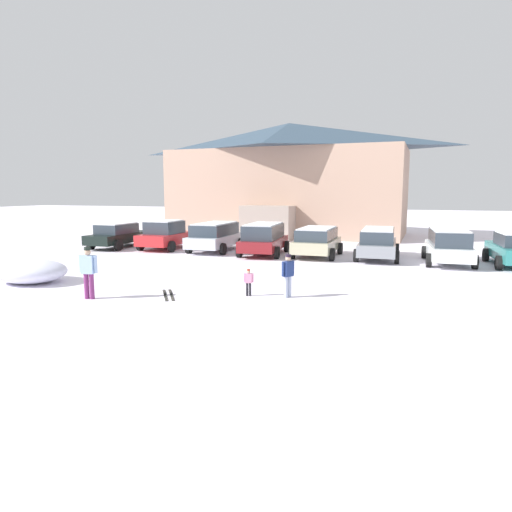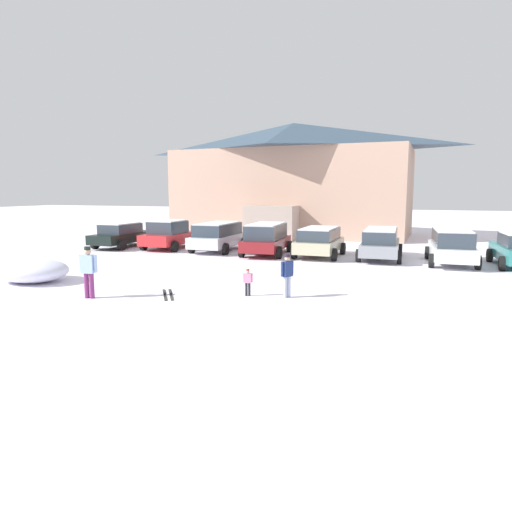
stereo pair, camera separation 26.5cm
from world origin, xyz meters
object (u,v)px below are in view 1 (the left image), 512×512
Objects in this scene: skier_teen_in_navy_coat at (288,273)px; skier_adult_in_blue_parka at (88,270)px; parked_maroon_van at (264,238)px; parked_grey_wagon at (378,242)px; parked_black_sedan at (119,235)px; parked_red_sedan at (166,235)px; parked_silver_wagon at (215,236)px; pair_of_skis at (168,295)px; plowed_snow_pile at (30,271)px; ski_lodge at (288,179)px; skier_child_in_pink_snowsuit at (249,281)px; parked_beige_suv at (317,241)px; parked_white_suv at (448,245)px.

skier_teen_in_navy_coat is 0.84× the size of skier_adult_in_blue_parka.
parked_maroon_van reaches higher than parked_grey_wagon.
parked_red_sedan is (3.11, 0.28, 0.08)m from parked_black_sedan.
parked_silver_wagon is 3.34× the size of skier_teen_in_navy_coat.
parked_silver_wagon is 1.04× the size of parked_maroon_van.
parked_silver_wagon is 2.99× the size of pair_of_skis.
plowed_snow_pile is (3.42, -10.24, -0.33)m from parked_black_sedan.
ski_lodge is 22.42m from skier_child_in_pink_snowsuit.
parked_maroon_van is at bearing 112.59° from skier_teen_in_navy_coat.
plowed_snow_pile is (-8.80, -10.29, -0.40)m from parked_beige_suv.
skier_child_in_pink_snowsuit is at bearing -108.42° from parked_grey_wagon.
parked_beige_suv is at bearing 4.34° from parked_maroon_van.
parked_beige_suv is at bearing 96.00° from skier_teen_in_navy_coat.
skier_child_in_pink_snowsuit reaches higher than plowed_snow_pile.
parked_black_sedan is 3.28× the size of skier_teen_in_navy_coat.
parked_black_sedan is at bearing 144.53° from skier_teen_in_navy_coat.
plowed_snow_pile is at bearing -175.16° from skier_teen_in_navy_coat.
ski_lodge reaches higher than parked_grey_wagon.
parked_grey_wagon is 14.46m from skier_adult_in_blue_parka.
skier_adult_in_blue_parka is (-7.99, -12.04, 0.10)m from parked_grey_wagon.
skier_adult_in_blue_parka is 1.06× the size of pair_of_skis.
parked_red_sedan is 0.85× the size of parked_silver_wagon.
plowed_snow_pile reaches higher than pair_of_skis.
parked_beige_suv is (9.10, -0.23, -0.01)m from parked_red_sedan.
parked_black_sedan is 12.22m from parked_beige_suv.
parked_beige_suv is 3.08m from parked_grey_wagon.
skier_child_in_pink_snowsuit is (-0.27, -9.69, -0.33)m from parked_beige_suv.
parked_grey_wagon is at bearing 5.17° from parked_maroon_van.
parked_white_suv reaches higher than parked_grey_wagon.
ski_lodge is 3.96× the size of parked_silver_wagon.
plowed_snow_pile is at bearing 159.67° from skier_adult_in_blue_parka.
parked_red_sedan is 6.26m from parked_maroon_van.
skier_adult_in_blue_parka is (-11.27, -11.47, 0.05)m from parked_white_suv.
parked_black_sedan is 9.36m from parked_maroon_van.
parked_beige_suv is 2.92× the size of skier_teen_in_navy_coat.
skier_adult_in_blue_parka is at bearing -90.33° from ski_lodge.
skier_teen_in_navy_coat is at bearing 4.84° from plowed_snow_pile.
skier_teen_in_navy_coat is (6.94, -9.80, -0.09)m from parked_silver_wagon.
parked_grey_wagon is at bearing 0.44° from parked_red_sedan.
skier_teen_in_navy_coat is at bearing -84.00° from parked_beige_suv.
skier_child_in_pink_snowsuit is at bearing 4.06° from plowed_snow_pile.
skier_child_in_pink_snowsuit is (8.83, -9.91, -0.35)m from parked_red_sedan.
parked_maroon_van is at bearing -1.01° from parked_black_sedan.
skier_child_in_pink_snowsuit is (-6.61, -9.43, -0.39)m from parked_white_suv.
parked_white_suv reaches higher than plowed_snow_pile.
parked_red_sedan reaches higher than parked_black_sedan.
ski_lodge is 4.03× the size of parked_black_sedan.
parked_white_suv reaches higher than parked_black_sedan.
plowed_snow_pile is at bearing -105.00° from parked_silver_wagon.
parked_black_sedan is 2.77× the size of skier_adult_in_blue_parka.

